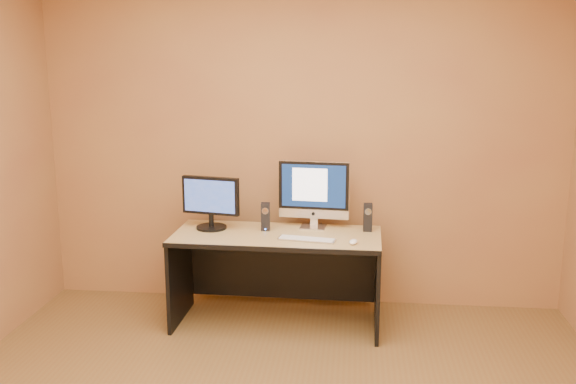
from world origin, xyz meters
TOP-DOWN VIEW (x-y plane):
  - walls at (0.00, 0.00)m, footprint 4.00×4.00m
  - desk at (-0.14, 1.50)m, footprint 1.49×0.67m
  - imac at (0.11, 1.70)m, footprint 0.54×0.24m
  - second_monitor at (-0.63, 1.60)m, footprint 0.48×0.30m
  - speaker_left at (-0.23, 1.60)m, footprint 0.07×0.07m
  - speaker_right at (0.51, 1.66)m, footprint 0.06×0.07m
  - keyboard at (0.09, 1.37)m, footprint 0.41×0.17m
  - mouse at (0.41, 1.32)m, footprint 0.07×0.10m
  - cable_a at (0.18, 1.74)m, footprint 0.04×0.20m
  - cable_b at (0.07, 1.78)m, footprint 0.06×0.16m

SIDE VIEW (x-z plane):
  - desk at x=-0.14m, z-range 0.00..0.68m
  - cable_a at x=0.18m, z-range 0.68..0.69m
  - cable_b at x=0.07m, z-range 0.68..0.69m
  - keyboard at x=0.09m, z-range 0.68..0.70m
  - mouse at x=0.41m, z-range 0.68..0.71m
  - speaker_left at x=-0.23m, z-range 0.68..0.88m
  - speaker_right at x=0.51m, z-range 0.68..0.88m
  - second_monitor at x=-0.63m, z-range 0.68..1.07m
  - imac at x=0.11m, z-range 0.68..1.19m
  - walls at x=0.00m, z-range 0.00..2.60m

